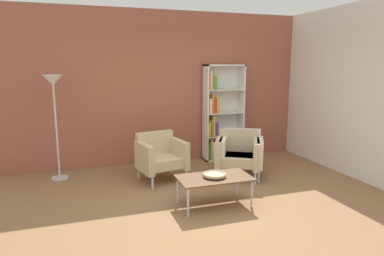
{
  "coord_description": "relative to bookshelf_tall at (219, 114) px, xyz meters",
  "views": [
    {
      "loc": [
        -1.57,
        -4.01,
        1.9
      ],
      "look_at": [
        0.05,
        0.84,
        0.95
      ],
      "focal_mm": 32.1,
      "sensor_mm": 36.0,
      "label": 1
    }
  ],
  "objects": [
    {
      "name": "ground_plane",
      "position": [
        -1.09,
        -2.25,
        -0.93
      ],
      "size": [
        8.32,
        8.32,
        0.0
      ],
      "primitive_type": "plane",
      "color": "olive"
    },
    {
      "name": "brick_back_panel",
      "position": [
        -1.09,
        0.21,
        0.52
      ],
      "size": [
        6.4,
        0.12,
        2.9
      ],
      "primitive_type": "cube",
      "color": "#9E5642",
      "rests_on": "ground_plane"
    },
    {
      "name": "plaster_right_partition",
      "position": [
        1.77,
        -1.65,
        0.52
      ],
      "size": [
        0.12,
        5.2,
        2.9
      ],
      "primitive_type": "cube",
      "color": "silver",
      "rests_on": "ground_plane"
    },
    {
      "name": "bookshelf_tall",
      "position": [
        0.0,
        0.0,
        0.0
      ],
      "size": [
        0.8,
        0.3,
        1.9
      ],
      "color": "silver",
      "rests_on": "ground_plane"
    },
    {
      "name": "coffee_table_low",
      "position": [
        -0.97,
        -2.14,
        -0.56
      ],
      "size": [
        1.0,
        0.56,
        0.4
      ],
      "color": "brown",
      "rests_on": "ground_plane"
    },
    {
      "name": "decorative_bowl",
      "position": [
        -0.97,
        -2.14,
        -0.49
      ],
      "size": [
        0.32,
        0.32,
        0.05
      ],
      "color": "tan",
      "rests_on": "coffee_table_low"
    },
    {
      "name": "armchair_near_window",
      "position": [
        -1.42,
        -0.88,
        -0.51
      ],
      "size": [
        0.83,
        0.78,
        0.78
      ],
      "rotation": [
        0.0,
        0.0,
        0.2
      ],
      "color": "#C6B289",
      "rests_on": "ground_plane"
    },
    {
      "name": "armchair_spare_guest",
      "position": [
        -0.14,
        -1.15,
        -0.51
      ],
      "size": [
        0.92,
        0.9,
        0.78
      ],
      "rotation": [
        0.0,
        0.0,
        -0.48
      ],
      "color": "#C6B289",
      "rests_on": "ground_plane"
    },
    {
      "name": "armchair_by_bookshelf",
      "position": [
        -0.03,
        -1.09,
        -0.51
      ],
      "size": [
        0.93,
        0.91,
        0.78
      ],
      "rotation": [
        0.0,
        0.0,
        -0.5
      ],
      "color": "white",
      "rests_on": "ground_plane"
    },
    {
      "name": "floor_lamp_torchiere",
      "position": [
        -3.03,
        -0.28,
        0.52
      ],
      "size": [
        0.32,
        0.32,
        1.74
      ],
      "color": "silver",
      "rests_on": "ground_plane"
    }
  ]
}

